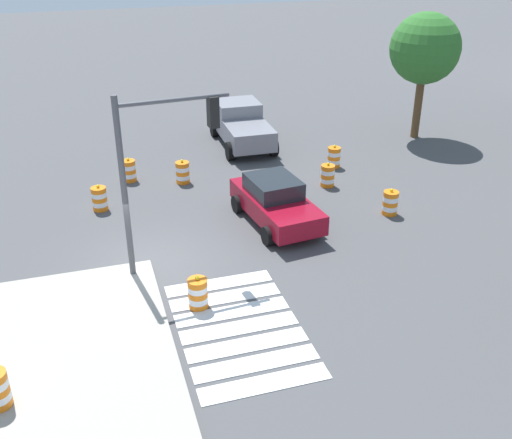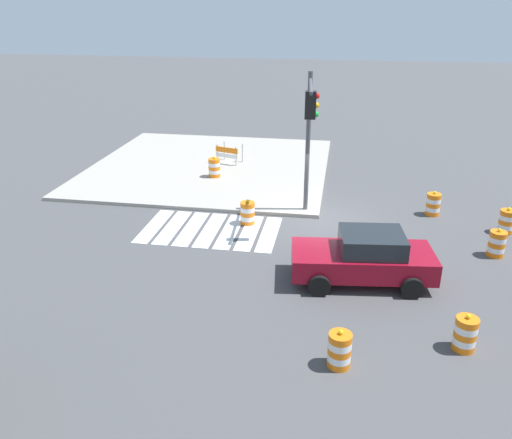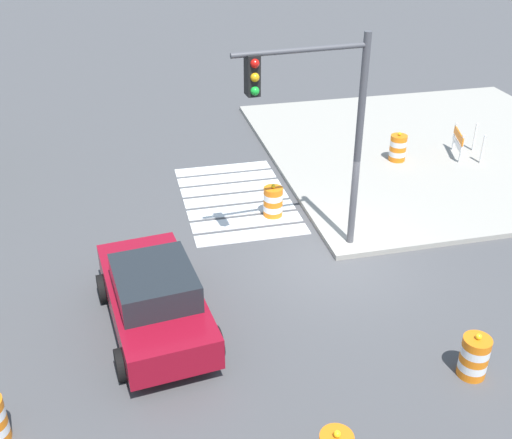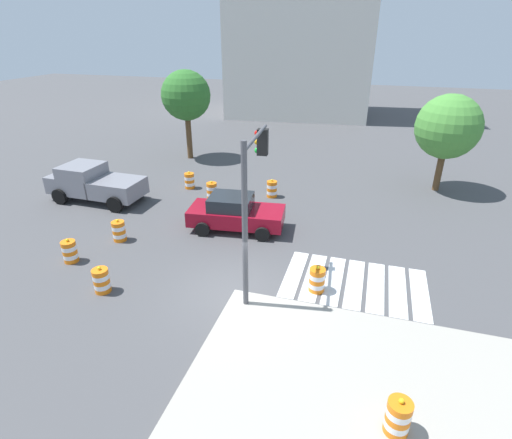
{
  "view_description": "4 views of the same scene",
  "coord_description": "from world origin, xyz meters",
  "px_view_note": "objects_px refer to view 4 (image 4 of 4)",
  "views": [
    {
      "loc": [
        16.47,
        -1.58,
        9.84
      ],
      "look_at": [
        0.25,
        3.43,
        1.2
      ],
      "focal_mm": 41.84,
      "sensor_mm": 36.0,
      "label": 1
    },
    {
      "loc": [
        -0.72,
        19.23,
        8.09
      ],
      "look_at": [
        2.01,
        3.17,
        1.16
      ],
      "focal_mm": 36.39,
      "sensor_mm": 36.0,
      "label": 2
    },
    {
      "loc": [
        -12.48,
        5.06,
        8.71
      ],
      "look_at": [
        0.71,
        1.95,
        1.09
      ],
      "focal_mm": 43.2,
      "sensor_mm": 36.0,
      "label": 3
    },
    {
      "loc": [
        3.98,
        -10.82,
        8.43
      ],
      "look_at": [
        -0.14,
        3.1,
        1.43
      ],
      "focal_mm": 27.96,
      "sensor_mm": 36.0,
      "label": 4
    }
  ],
  "objects_px": {
    "street_tree_streetside_mid": "(448,127)",
    "traffic_barrel_median_far": "(317,280)",
    "traffic_barrel_near_corner": "(119,231)",
    "traffic_barrel_crosswalk_end": "(101,280)",
    "traffic_barrel_far_curb": "(190,181)",
    "traffic_barrel_lane_center": "(70,251)",
    "traffic_barrel_median_near": "(272,189)",
    "traffic_light_pole": "(252,185)",
    "street_tree_streetside_near": "(186,96)",
    "sports_car": "(235,213)",
    "pickup_truck": "(93,183)",
    "traffic_barrel_opposite_curb": "(212,191)",
    "traffic_barrel_on_sidewalk": "(398,417)"
  },
  "relations": [
    {
      "from": "pickup_truck",
      "to": "traffic_barrel_median_near",
      "type": "distance_m",
      "value": 9.61
    },
    {
      "from": "traffic_barrel_median_near",
      "to": "traffic_barrel_near_corner",
      "type": "bearing_deg",
      "value": -127.31
    },
    {
      "from": "pickup_truck",
      "to": "traffic_barrel_near_corner",
      "type": "bearing_deg",
      "value": -42.53
    },
    {
      "from": "traffic_barrel_near_corner",
      "to": "traffic_barrel_crosswalk_end",
      "type": "xyz_separation_m",
      "value": [
        1.6,
        -3.45,
        0.0
      ]
    },
    {
      "from": "street_tree_streetside_mid",
      "to": "traffic_barrel_median_far",
      "type": "bearing_deg",
      "value": -113.45
    },
    {
      "from": "traffic_barrel_on_sidewalk",
      "to": "traffic_barrel_far_curb",
      "type": "bearing_deg",
      "value": 130.71
    },
    {
      "from": "traffic_barrel_median_far",
      "to": "traffic_barrel_far_curb",
      "type": "distance_m",
      "value": 11.69
    },
    {
      "from": "traffic_barrel_lane_center",
      "to": "traffic_barrel_opposite_curb",
      "type": "xyz_separation_m",
      "value": [
        2.92,
        7.65,
        0.0
      ]
    },
    {
      "from": "sports_car",
      "to": "street_tree_streetside_mid",
      "type": "height_order",
      "value": "street_tree_streetside_mid"
    },
    {
      "from": "traffic_barrel_near_corner",
      "to": "traffic_barrel_on_sidewalk",
      "type": "bearing_deg",
      "value": -29.0
    },
    {
      "from": "traffic_barrel_median_near",
      "to": "street_tree_streetside_mid",
      "type": "distance_m",
      "value": 10.04
    },
    {
      "from": "traffic_barrel_lane_center",
      "to": "street_tree_streetside_near",
      "type": "xyz_separation_m",
      "value": [
        -1.44,
        14.25,
        3.85
      ]
    },
    {
      "from": "traffic_barrel_opposite_curb",
      "to": "sports_car",
      "type": "bearing_deg",
      "value": -51.71
    },
    {
      "from": "traffic_barrel_near_corner",
      "to": "traffic_light_pole",
      "type": "bearing_deg",
      "value": -14.45
    },
    {
      "from": "traffic_barrel_opposite_curb",
      "to": "street_tree_streetside_near",
      "type": "bearing_deg",
      "value": 123.48
    },
    {
      "from": "traffic_barrel_median_near",
      "to": "traffic_barrel_lane_center",
      "type": "xyz_separation_m",
      "value": [
        -5.98,
        -8.82,
        0.0
      ]
    },
    {
      "from": "traffic_barrel_median_near",
      "to": "traffic_barrel_far_curb",
      "type": "distance_m",
      "value": 4.9
    },
    {
      "from": "traffic_barrel_median_near",
      "to": "traffic_barrel_far_curb",
      "type": "relative_size",
      "value": 1.0
    },
    {
      "from": "traffic_barrel_near_corner",
      "to": "traffic_barrel_median_near",
      "type": "relative_size",
      "value": 1.0
    },
    {
      "from": "traffic_barrel_median_far",
      "to": "street_tree_streetside_near",
      "type": "bearing_deg",
      "value": 129.63
    },
    {
      "from": "traffic_barrel_opposite_curb",
      "to": "street_tree_streetside_near",
      "type": "distance_m",
      "value": 8.8
    },
    {
      "from": "pickup_truck",
      "to": "traffic_barrel_median_far",
      "type": "height_order",
      "value": "pickup_truck"
    },
    {
      "from": "traffic_barrel_median_far",
      "to": "traffic_barrel_on_sidewalk",
      "type": "distance_m",
      "value": 5.67
    },
    {
      "from": "traffic_barrel_far_curb",
      "to": "traffic_barrel_on_sidewalk",
      "type": "relative_size",
      "value": 1.0
    },
    {
      "from": "traffic_barrel_median_near",
      "to": "pickup_truck",
      "type": "bearing_deg",
      "value": -160.92
    },
    {
      "from": "traffic_barrel_near_corner",
      "to": "traffic_barrel_crosswalk_end",
      "type": "distance_m",
      "value": 3.81
    },
    {
      "from": "sports_car",
      "to": "pickup_truck",
      "type": "distance_m",
      "value": 8.51
    },
    {
      "from": "traffic_barrel_on_sidewalk",
      "to": "traffic_light_pole",
      "type": "xyz_separation_m",
      "value": [
        -4.8,
        4.62,
        3.31
      ]
    },
    {
      "from": "street_tree_streetside_mid",
      "to": "street_tree_streetside_near",
      "type": "bearing_deg",
      "value": 173.97
    },
    {
      "from": "street_tree_streetside_near",
      "to": "sports_car",
      "type": "bearing_deg",
      "value": -54.93
    },
    {
      "from": "traffic_barrel_near_corner",
      "to": "traffic_barrel_opposite_curb",
      "type": "relative_size",
      "value": 1.0
    },
    {
      "from": "sports_car",
      "to": "street_tree_streetside_mid",
      "type": "bearing_deg",
      "value": 40.2
    },
    {
      "from": "traffic_barrel_crosswalk_end",
      "to": "traffic_barrel_far_curb",
      "type": "relative_size",
      "value": 1.0
    },
    {
      "from": "pickup_truck",
      "to": "street_tree_streetside_mid",
      "type": "relative_size",
      "value": 0.97
    },
    {
      "from": "traffic_barrel_crosswalk_end",
      "to": "traffic_barrel_on_sidewalk",
      "type": "xyz_separation_m",
      "value": [
        9.81,
        -2.87,
        0.15
      ]
    },
    {
      "from": "sports_car",
      "to": "traffic_barrel_opposite_curb",
      "type": "bearing_deg",
      "value": 128.29
    },
    {
      "from": "traffic_barrel_median_far",
      "to": "traffic_barrel_opposite_curb",
      "type": "xyz_separation_m",
      "value": [
        -6.76,
        6.84,
        0.0
      ]
    },
    {
      "from": "sports_car",
      "to": "traffic_barrel_near_corner",
      "type": "distance_m",
      "value": 5.16
    },
    {
      "from": "sports_car",
      "to": "pickup_truck",
      "type": "height_order",
      "value": "pickup_truck"
    },
    {
      "from": "traffic_light_pole",
      "to": "traffic_barrel_opposite_curb",
      "type": "bearing_deg",
      "value": 121.98
    },
    {
      "from": "traffic_barrel_opposite_curb",
      "to": "street_tree_streetside_mid",
      "type": "bearing_deg",
      "value": 22.41
    },
    {
      "from": "traffic_barrel_crosswalk_end",
      "to": "traffic_barrel_median_near",
      "type": "xyz_separation_m",
      "value": [
        3.53,
        10.19,
        0.0
      ]
    },
    {
      "from": "traffic_barrel_crosswalk_end",
      "to": "traffic_barrel_lane_center",
      "type": "xyz_separation_m",
      "value": [
        -2.45,
        1.37,
        0.0
      ]
    },
    {
      "from": "traffic_barrel_median_far",
      "to": "traffic_barrel_lane_center",
      "type": "relative_size",
      "value": 1.0
    },
    {
      "from": "traffic_barrel_median_near",
      "to": "street_tree_streetside_near",
      "type": "distance_m",
      "value": 9.97
    },
    {
      "from": "traffic_barrel_far_curb",
      "to": "traffic_barrel_lane_center",
      "type": "xyz_separation_m",
      "value": [
        -1.09,
        -8.74,
        0.0
      ]
    },
    {
      "from": "traffic_barrel_median_near",
      "to": "traffic_barrel_crosswalk_end",
      "type": "bearing_deg",
      "value": -109.12
    },
    {
      "from": "traffic_barrel_lane_center",
      "to": "street_tree_streetside_mid",
      "type": "distance_m",
      "value": 19.63
    },
    {
      "from": "traffic_barrel_median_near",
      "to": "traffic_light_pole",
      "type": "relative_size",
      "value": 0.19
    },
    {
      "from": "traffic_barrel_lane_center",
      "to": "traffic_barrel_far_curb",
      "type": "bearing_deg",
      "value": 82.92
    }
  ]
}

